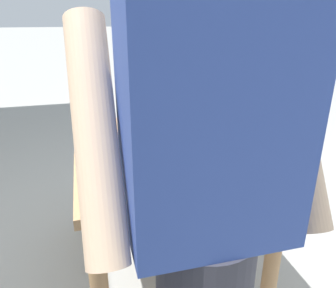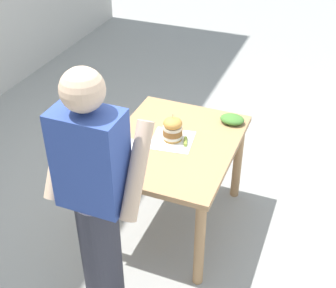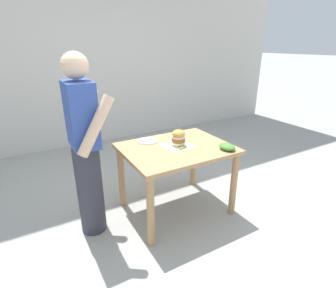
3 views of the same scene
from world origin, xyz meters
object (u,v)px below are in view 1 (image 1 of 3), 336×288
Objects in this scene: side_plate_with_forks at (108,167)px; side_salad at (196,114)px; sandwich at (158,128)px; pickle_spear at (178,140)px; patio_table at (163,168)px; diner_across_table at (206,234)px.

side_salad is at bearing -135.52° from side_plate_with_forks.
sandwich is 2.11× the size of pickle_spear.
side_plate_with_forks is at bearing 33.36° from patio_table.
side_plate_with_forks is (0.29, 0.19, 0.13)m from patio_table.
pickle_spear is at bearing -165.91° from patio_table.
diner_across_table is at bearing 71.63° from side_salad.
pickle_spear is 0.93m from diner_across_table.
diner_across_table is (0.11, 0.88, 0.26)m from patio_table.
side_salad is 0.11× the size of diner_across_table.
patio_table is 0.53m from side_salad.
patio_table is 4.96× the size of side_plate_with_forks.
side_plate_with_forks is at bearing 39.55° from sandwich.
side_plate_with_forks is 0.73m from diner_across_table.
patio_table is 6.06× the size of side_salad.
pickle_spear reaches higher than side_plate_with_forks.
side_salad is (-0.31, -0.40, 0.15)m from patio_table.
side_plate_with_forks is at bearing 44.48° from side_salad.
side_salad is (-0.33, -0.37, -0.06)m from sandwich.
pickle_spear is at bearing -102.29° from diner_across_table.
sandwich is 0.12× the size of diner_across_table.
side_plate_with_forks is 1.22× the size of side_salad.
diner_across_table reaches higher than side_salad.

